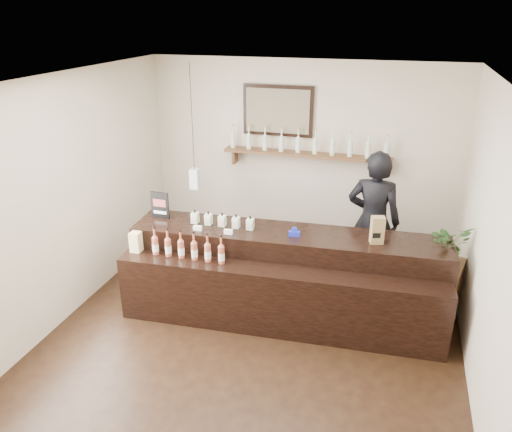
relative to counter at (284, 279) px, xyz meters
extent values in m
plane|color=black|center=(-0.22, -0.56, -0.48)|extent=(5.00, 5.00, 0.00)
plane|color=beige|center=(-0.22, 1.94, 0.92)|extent=(4.50, 0.00, 4.50)
plane|color=beige|center=(-0.22, -3.06, 0.92)|extent=(4.50, 0.00, 4.50)
plane|color=beige|center=(-2.47, -0.56, 0.92)|extent=(0.00, 5.00, 5.00)
plane|color=beige|center=(2.03, -0.56, 0.92)|extent=(0.00, 5.00, 5.00)
plane|color=white|center=(-0.22, -0.56, 2.32)|extent=(5.00, 5.00, 0.00)
cube|color=brown|center=(-0.12, 1.81, 1.02)|extent=(2.40, 0.25, 0.04)
cube|color=brown|center=(-1.20, 1.84, 0.90)|extent=(0.04, 0.20, 0.20)
cube|color=brown|center=(0.96, 1.84, 0.90)|extent=(0.04, 0.20, 0.20)
cube|color=black|center=(-0.57, 1.91, 1.60)|extent=(1.02, 0.04, 0.72)
cube|color=#483E2E|center=(-0.57, 1.88, 1.60)|extent=(0.92, 0.01, 0.62)
cube|color=white|center=(-1.52, 1.04, 0.77)|extent=(0.12, 0.12, 0.28)
cylinder|color=black|center=(-1.52, 1.04, 1.61)|extent=(0.01, 0.01, 1.41)
cylinder|color=silver|center=(-1.22, 1.81, 1.14)|extent=(0.07, 0.07, 0.20)
cone|color=silver|center=(-1.22, 1.81, 1.27)|extent=(0.07, 0.07, 0.05)
cylinder|color=silver|center=(-1.22, 1.81, 1.33)|extent=(0.02, 0.02, 0.07)
cylinder|color=#F29A47|center=(-1.22, 1.81, 1.37)|extent=(0.03, 0.03, 0.02)
cylinder|color=white|center=(-1.22, 1.81, 1.12)|extent=(0.07, 0.07, 0.09)
cylinder|color=silver|center=(-0.98, 1.81, 1.14)|extent=(0.07, 0.07, 0.20)
cone|color=silver|center=(-0.98, 1.81, 1.27)|extent=(0.07, 0.07, 0.05)
cylinder|color=silver|center=(-0.98, 1.81, 1.33)|extent=(0.02, 0.02, 0.07)
cylinder|color=#F29A47|center=(-0.98, 1.81, 1.37)|extent=(0.03, 0.03, 0.02)
cylinder|color=white|center=(-0.98, 1.81, 1.12)|extent=(0.07, 0.07, 0.09)
cylinder|color=silver|center=(-0.73, 1.81, 1.14)|extent=(0.07, 0.07, 0.20)
cone|color=silver|center=(-0.73, 1.81, 1.27)|extent=(0.07, 0.07, 0.05)
cylinder|color=silver|center=(-0.73, 1.81, 1.33)|extent=(0.02, 0.02, 0.07)
cylinder|color=#F29A47|center=(-0.73, 1.81, 1.37)|extent=(0.03, 0.03, 0.02)
cylinder|color=white|center=(-0.73, 1.81, 1.12)|extent=(0.07, 0.07, 0.09)
cylinder|color=silver|center=(-0.49, 1.81, 1.14)|extent=(0.07, 0.07, 0.20)
cone|color=silver|center=(-0.49, 1.81, 1.27)|extent=(0.07, 0.07, 0.05)
cylinder|color=silver|center=(-0.49, 1.81, 1.33)|extent=(0.02, 0.02, 0.07)
cylinder|color=#F29A47|center=(-0.49, 1.81, 1.37)|extent=(0.03, 0.03, 0.02)
cylinder|color=white|center=(-0.49, 1.81, 1.12)|extent=(0.07, 0.07, 0.09)
cylinder|color=silver|center=(-0.24, 1.81, 1.14)|extent=(0.07, 0.07, 0.20)
cone|color=silver|center=(-0.24, 1.81, 1.27)|extent=(0.07, 0.07, 0.05)
cylinder|color=silver|center=(-0.24, 1.81, 1.33)|extent=(0.02, 0.02, 0.07)
cylinder|color=#F29A47|center=(-0.24, 1.81, 1.37)|extent=(0.03, 0.03, 0.02)
cylinder|color=white|center=(-0.24, 1.81, 1.12)|extent=(0.07, 0.07, 0.09)
cylinder|color=silver|center=(0.00, 1.81, 1.14)|extent=(0.07, 0.07, 0.20)
cone|color=silver|center=(0.00, 1.81, 1.27)|extent=(0.07, 0.07, 0.05)
cylinder|color=silver|center=(0.00, 1.81, 1.33)|extent=(0.02, 0.02, 0.07)
cylinder|color=#F29A47|center=(0.00, 1.81, 1.37)|extent=(0.03, 0.03, 0.02)
cylinder|color=white|center=(0.00, 1.81, 1.12)|extent=(0.07, 0.07, 0.09)
cylinder|color=silver|center=(0.24, 1.81, 1.14)|extent=(0.07, 0.07, 0.20)
cone|color=silver|center=(0.24, 1.81, 1.27)|extent=(0.07, 0.07, 0.05)
cylinder|color=silver|center=(0.24, 1.81, 1.33)|extent=(0.02, 0.02, 0.07)
cylinder|color=#F29A47|center=(0.24, 1.81, 1.37)|extent=(0.03, 0.03, 0.02)
cylinder|color=white|center=(0.24, 1.81, 1.12)|extent=(0.07, 0.07, 0.09)
cylinder|color=silver|center=(0.49, 1.81, 1.14)|extent=(0.07, 0.07, 0.20)
cone|color=silver|center=(0.49, 1.81, 1.27)|extent=(0.07, 0.07, 0.05)
cylinder|color=silver|center=(0.49, 1.81, 1.33)|extent=(0.02, 0.02, 0.07)
cylinder|color=#F29A47|center=(0.49, 1.81, 1.37)|extent=(0.03, 0.03, 0.02)
cylinder|color=white|center=(0.49, 1.81, 1.12)|extent=(0.07, 0.07, 0.09)
cylinder|color=silver|center=(0.73, 1.81, 1.14)|extent=(0.07, 0.07, 0.20)
cone|color=silver|center=(0.73, 1.81, 1.27)|extent=(0.07, 0.07, 0.05)
cylinder|color=silver|center=(0.73, 1.81, 1.33)|extent=(0.02, 0.02, 0.07)
cylinder|color=#F29A47|center=(0.73, 1.81, 1.37)|extent=(0.03, 0.03, 0.02)
cylinder|color=white|center=(0.73, 1.81, 1.12)|extent=(0.07, 0.07, 0.09)
cylinder|color=silver|center=(0.98, 1.81, 1.14)|extent=(0.07, 0.07, 0.20)
cone|color=silver|center=(0.98, 1.81, 1.27)|extent=(0.07, 0.07, 0.05)
cylinder|color=silver|center=(0.98, 1.81, 1.33)|extent=(0.02, 0.02, 0.07)
cylinder|color=#F29A47|center=(0.98, 1.81, 1.37)|extent=(0.03, 0.03, 0.02)
cylinder|color=white|center=(0.98, 1.81, 1.12)|extent=(0.07, 0.07, 0.09)
cube|color=black|center=(0.01, 0.14, 0.03)|extent=(3.71, 0.85, 1.03)
cube|color=black|center=(0.01, -0.35, -0.09)|extent=(3.69, 0.53, 0.78)
cube|color=white|center=(-1.02, -0.10, 0.57)|extent=(0.10, 0.04, 0.05)
cube|color=white|center=(-0.64, -0.10, 0.57)|extent=(0.10, 0.04, 0.05)
cube|color=#D3BE81|center=(-1.70, -0.35, 0.36)|extent=(0.12, 0.12, 0.12)
cube|color=#D3BE81|center=(-1.70, -0.35, 0.48)|extent=(0.12, 0.12, 0.12)
cube|color=silver|center=(-1.13, 0.08, 0.62)|extent=(0.08, 0.08, 0.13)
cube|color=beige|center=(-1.13, 0.03, 0.62)|extent=(0.07, 0.00, 0.06)
cylinder|color=black|center=(-1.13, 0.08, 0.70)|extent=(0.02, 0.02, 0.03)
cube|color=silver|center=(-0.96, 0.08, 0.62)|extent=(0.08, 0.08, 0.13)
cube|color=beige|center=(-0.96, 0.03, 0.62)|extent=(0.07, 0.00, 0.06)
cylinder|color=black|center=(-0.96, 0.08, 0.70)|extent=(0.02, 0.02, 0.03)
cube|color=silver|center=(-0.78, 0.08, 0.62)|extent=(0.08, 0.08, 0.13)
cube|color=beige|center=(-0.78, 0.03, 0.62)|extent=(0.07, 0.00, 0.06)
cylinder|color=black|center=(-0.78, 0.08, 0.70)|extent=(0.02, 0.02, 0.03)
cube|color=silver|center=(-0.61, 0.08, 0.62)|extent=(0.08, 0.08, 0.13)
cube|color=beige|center=(-0.61, 0.03, 0.62)|extent=(0.07, 0.00, 0.06)
cylinder|color=black|center=(-0.61, 0.08, 0.70)|extent=(0.02, 0.02, 0.03)
cube|color=silver|center=(-0.44, 0.08, 0.62)|extent=(0.08, 0.08, 0.13)
cube|color=beige|center=(-0.44, 0.03, 0.62)|extent=(0.07, 0.00, 0.06)
cylinder|color=black|center=(-0.44, 0.08, 0.70)|extent=(0.02, 0.02, 0.03)
cylinder|color=#AD523A|center=(-1.46, -0.35, 0.40)|extent=(0.07, 0.07, 0.20)
cone|color=#AD523A|center=(-1.46, -0.35, 0.53)|extent=(0.07, 0.07, 0.05)
cylinder|color=#AD523A|center=(-1.46, -0.35, 0.59)|extent=(0.02, 0.02, 0.07)
cylinder|color=black|center=(-1.46, -0.35, 0.63)|extent=(0.03, 0.03, 0.02)
cylinder|color=white|center=(-1.46, -0.35, 0.38)|extent=(0.07, 0.07, 0.09)
cylinder|color=#AD523A|center=(-1.29, -0.35, 0.40)|extent=(0.07, 0.07, 0.20)
cone|color=#AD523A|center=(-1.29, -0.35, 0.53)|extent=(0.07, 0.07, 0.05)
cylinder|color=#AD523A|center=(-1.29, -0.35, 0.59)|extent=(0.02, 0.02, 0.07)
cylinder|color=black|center=(-1.29, -0.35, 0.63)|extent=(0.03, 0.03, 0.02)
cylinder|color=white|center=(-1.29, -0.35, 0.38)|extent=(0.07, 0.07, 0.09)
cylinder|color=#AD523A|center=(-1.13, -0.35, 0.40)|extent=(0.07, 0.07, 0.20)
cone|color=#AD523A|center=(-1.13, -0.35, 0.53)|extent=(0.07, 0.07, 0.05)
cylinder|color=#AD523A|center=(-1.13, -0.35, 0.59)|extent=(0.02, 0.02, 0.07)
cylinder|color=black|center=(-1.13, -0.35, 0.63)|extent=(0.03, 0.03, 0.02)
cylinder|color=white|center=(-1.13, -0.35, 0.38)|extent=(0.07, 0.07, 0.09)
cylinder|color=#AD523A|center=(-0.97, -0.35, 0.40)|extent=(0.07, 0.07, 0.20)
cone|color=#AD523A|center=(-0.97, -0.35, 0.53)|extent=(0.07, 0.07, 0.05)
cylinder|color=#AD523A|center=(-0.97, -0.35, 0.59)|extent=(0.02, 0.02, 0.07)
cylinder|color=black|center=(-0.97, -0.35, 0.63)|extent=(0.03, 0.03, 0.02)
cylinder|color=white|center=(-0.97, -0.35, 0.38)|extent=(0.07, 0.07, 0.09)
cylinder|color=#AD523A|center=(-0.81, -0.35, 0.40)|extent=(0.07, 0.07, 0.20)
cone|color=#AD523A|center=(-0.81, -0.35, 0.53)|extent=(0.07, 0.07, 0.05)
cylinder|color=#AD523A|center=(-0.81, -0.35, 0.59)|extent=(0.02, 0.02, 0.07)
cylinder|color=black|center=(-0.81, -0.35, 0.63)|extent=(0.03, 0.03, 0.02)
cylinder|color=white|center=(-0.81, -0.35, 0.38)|extent=(0.07, 0.07, 0.09)
cylinder|color=#AD523A|center=(-0.64, -0.35, 0.40)|extent=(0.07, 0.07, 0.20)
cone|color=#AD523A|center=(-0.64, -0.35, 0.53)|extent=(0.07, 0.07, 0.05)
cylinder|color=#AD523A|center=(-0.64, -0.35, 0.59)|extent=(0.02, 0.02, 0.07)
cylinder|color=black|center=(-0.64, -0.35, 0.63)|extent=(0.03, 0.03, 0.02)
cylinder|color=white|center=(-0.64, -0.35, 0.38)|extent=(0.07, 0.07, 0.09)
cube|color=black|center=(-1.61, 0.13, 0.71)|extent=(0.24, 0.03, 0.33)
cube|color=brown|center=(-1.61, 0.12, 0.74)|extent=(0.17, 0.01, 0.09)
cube|color=white|center=(-1.61, 0.12, 0.62)|extent=(0.17, 0.01, 0.04)
cube|color=olive|center=(1.00, 0.14, 0.70)|extent=(0.17, 0.14, 0.31)
cube|color=black|center=(1.00, 0.08, 0.66)|extent=(0.09, 0.03, 0.06)
cube|color=#1A25B6|center=(0.09, 0.05, 0.58)|extent=(0.13, 0.07, 0.06)
cylinder|color=#1A25B6|center=(0.09, 0.05, 0.62)|extent=(0.07, 0.04, 0.07)
cube|color=brown|center=(1.78, 0.37, -0.10)|extent=(0.50, 0.60, 0.77)
imported|color=#315E25|center=(1.78, 0.37, 0.53)|extent=(0.57, 0.55, 0.49)
imported|color=black|center=(0.92, 0.99, 0.56)|extent=(0.80, 0.56, 2.09)
camera|label=1|loc=(1.11, -5.01, 2.94)|focal=35.00mm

